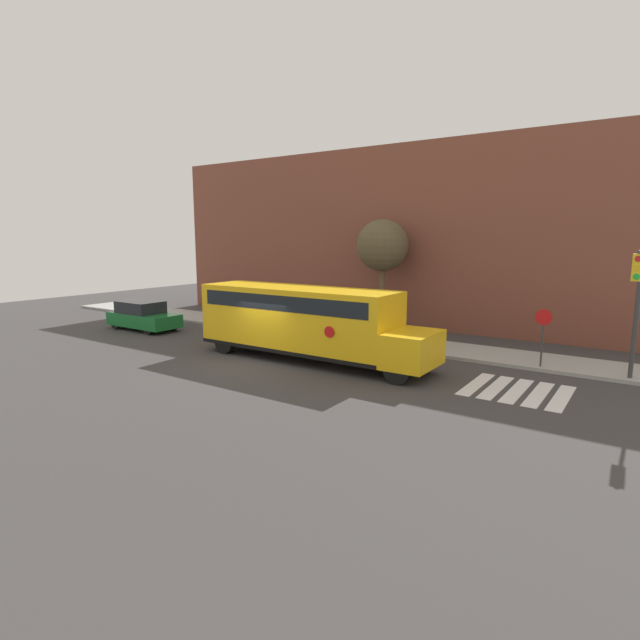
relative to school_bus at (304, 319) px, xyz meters
The scene contains 9 objects.
ground_plane 2.62m from the school_bus, 130.86° to the right, with size 60.00×60.00×0.00m, color #3A3838.
sidewalk_strip 5.48m from the school_bus, 103.94° to the left, with size 44.00×3.00×0.15m.
building_backdrop 12.11m from the school_bus, 96.20° to the left, with size 32.00×4.00×10.42m.
crosswalk_stripes 8.85m from the school_bus, ahead, with size 3.30×3.20×0.01m.
school_bus is the anchor object (origin of this frame).
parked_car 11.85m from the school_bus, behind, with size 4.44×1.89×1.62m.
stop_sign 9.57m from the school_bus, 23.65° to the left, with size 0.62×0.10×2.45m.
traffic_light 12.21m from the school_bus, 13.05° to the left, with size 0.28×3.76×5.04m.
tree_near_sidewalk 8.50m from the school_bus, 93.17° to the left, with size 2.86×2.86×6.20m.
Camera 1 is at (13.61, -15.47, 5.22)m, focal length 28.00 mm.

